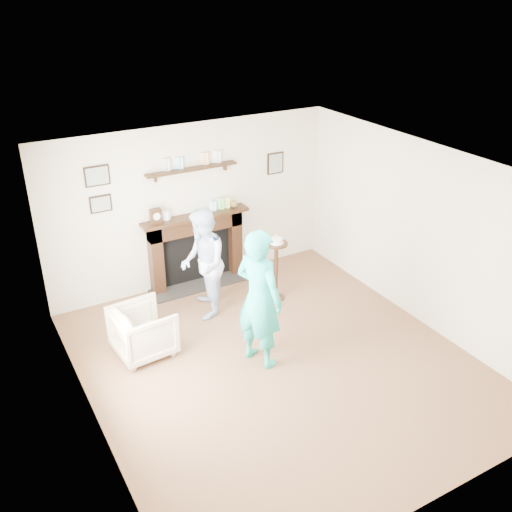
{
  "coord_description": "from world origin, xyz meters",
  "views": [
    {
      "loc": [
        -3.1,
        -4.93,
        4.38
      ],
      "look_at": [
        0.2,
        0.9,
        1.05
      ],
      "focal_mm": 40.0,
      "sensor_mm": 36.0,
      "label": 1
    }
  ],
  "objects_px": {
    "pedestal_table": "(276,260)",
    "armchair": "(145,352)",
    "woman": "(259,360)",
    "man": "(205,313)"
  },
  "relations": [
    {
      "from": "woman",
      "to": "pedestal_table",
      "type": "bearing_deg",
      "value": -60.07
    },
    {
      "from": "woman",
      "to": "pedestal_table",
      "type": "relative_size",
      "value": 1.7
    },
    {
      "from": "armchair",
      "to": "pedestal_table",
      "type": "xyz_separation_m",
      "value": [
        2.17,
        0.34,
        0.65
      ]
    },
    {
      "from": "pedestal_table",
      "to": "armchair",
      "type": "bearing_deg",
      "value": -171.17
    },
    {
      "from": "armchair",
      "to": "woman",
      "type": "height_order",
      "value": "woman"
    },
    {
      "from": "pedestal_table",
      "to": "woman",
      "type": "bearing_deg",
      "value": -129.04
    },
    {
      "from": "armchair",
      "to": "man",
      "type": "xyz_separation_m",
      "value": [
        1.08,
        0.49,
        0.0
      ]
    },
    {
      "from": "armchair",
      "to": "man",
      "type": "bearing_deg",
      "value": -70.5
    },
    {
      "from": "armchair",
      "to": "man",
      "type": "relative_size",
      "value": 0.45
    },
    {
      "from": "woman",
      "to": "pedestal_table",
      "type": "distance_m",
      "value": 1.68
    }
  ]
}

